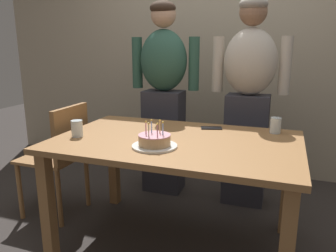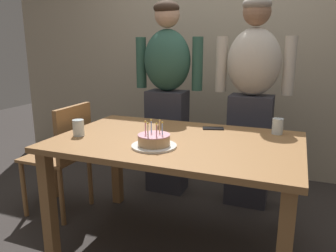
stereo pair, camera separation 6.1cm
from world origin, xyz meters
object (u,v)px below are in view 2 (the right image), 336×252
dining_chair (65,151)px  cell_phone (213,128)px  person_woman_cardigan (252,101)px  person_man_bearded (167,96)px  birthday_cake (154,141)px  water_glass_far (78,128)px  water_glass_near (278,126)px

dining_chair → cell_phone: bearing=101.5°
person_woman_cardigan → person_man_bearded: bearing=0.0°
dining_chair → person_woman_cardigan: bearing=118.2°
birthday_cake → dining_chair: bearing=160.9°
water_glass_far → cell_phone: bearing=32.7°
birthday_cake → person_woman_cardigan: (0.41, 1.00, 0.10)m
person_woman_cardigan → cell_phone: bearing=67.9°
birthday_cake → person_woman_cardigan: 1.09m
person_woman_cardigan → water_glass_far: bearing=45.2°
person_man_bearded → dining_chair: (-0.58, -0.70, -0.36)m
person_man_bearded → person_woman_cardigan: same height
birthday_cake → water_glass_near: size_ratio=2.50×
water_glass_far → dining_chair: bearing=142.4°
cell_phone → water_glass_far: bearing=-164.2°
water_glass_far → person_man_bearded: 0.99m
water_glass_near → dining_chair: (-1.53, -0.25, -0.28)m
water_glass_near → water_glass_far: size_ratio=1.00×
cell_phone → person_woman_cardigan: (0.19, 0.47, 0.13)m
person_man_bearded → dining_chair: size_ratio=1.90×
water_glass_far → dining_chair: (-0.34, 0.26, -0.28)m
water_glass_near → person_man_bearded: person_man_bearded is taller
cell_phone → person_man_bearded: bearing=121.5°
water_glass_far → dining_chair: 0.51m
birthday_cake → cell_phone: 0.58m
person_woman_cardigan → water_glass_near: bearing=117.4°
water_glass_near → person_man_bearded: size_ratio=0.06×
dining_chair → water_glass_near: bearing=99.2°
water_glass_near → person_woman_cardigan: size_ratio=0.06×
birthday_cake → water_glass_far: (-0.55, 0.04, 0.02)m
birthday_cake → cell_phone: birthday_cake is taller
birthday_cake → dining_chair: size_ratio=0.30×
water_glass_far → person_man_bearded: person_man_bearded is taller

